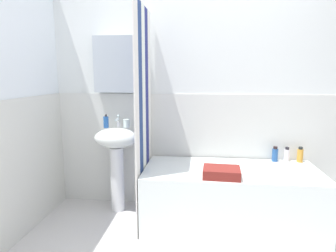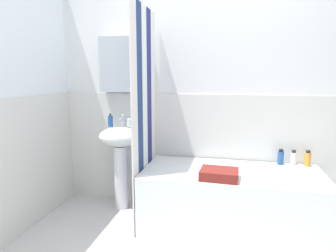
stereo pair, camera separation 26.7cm
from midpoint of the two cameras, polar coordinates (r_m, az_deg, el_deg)
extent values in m
cube|color=white|center=(3.06, 10.14, 6.07)|extent=(3.60, 0.05, 2.40)
cube|color=silver|center=(3.12, 9.78, -5.03)|extent=(3.60, 0.02, 1.20)
cube|color=silver|center=(3.11, -6.18, 11.70)|extent=(0.48, 0.12, 0.56)
cube|color=white|center=(2.72, -26.36, 4.77)|extent=(0.05, 1.81, 2.40)
cube|color=silver|center=(2.80, -24.89, -7.52)|extent=(0.02, 1.81, 1.20)
cylinder|color=white|center=(3.15, -6.66, -9.87)|extent=(0.14, 0.14, 0.67)
ellipsoid|color=white|center=(3.03, -6.82, -2.14)|extent=(0.44, 0.34, 0.20)
cylinder|color=silver|center=(3.10, -6.27, 0.49)|extent=(0.03, 0.03, 0.05)
cylinder|color=silver|center=(3.05, -6.58, 1.36)|extent=(0.02, 0.10, 0.02)
sphere|color=silver|center=(3.09, -6.30, 2.05)|extent=(0.03, 0.03, 0.03)
cylinder|color=#2656A1|center=(3.06, -8.62, 0.90)|extent=(0.05, 0.05, 0.11)
sphere|color=#2B2828|center=(3.05, -8.65, 2.18)|extent=(0.02, 0.02, 0.02)
cylinder|color=silver|center=(3.04, -4.80, 0.63)|extent=(0.07, 0.07, 0.08)
cube|color=white|center=(2.86, 14.77, -13.61)|extent=(1.59, 0.74, 0.54)
cube|color=white|center=(2.45, -3.42, 0.63)|extent=(0.01, 0.15, 2.00)
cube|color=navy|center=(2.59, -2.55, 1.13)|extent=(0.01, 0.15, 2.00)
cube|color=white|center=(2.73, -1.76, 1.58)|extent=(0.01, 0.15, 2.00)
cube|color=navy|center=(2.88, -1.05, 1.99)|extent=(0.01, 0.15, 2.00)
cube|color=white|center=(3.02, -0.41, 2.36)|extent=(0.01, 0.15, 2.00)
cylinder|color=gold|center=(3.15, 27.62, -5.78)|extent=(0.06, 0.06, 0.13)
cylinder|color=#212728|center=(3.13, 27.73, -4.42)|extent=(0.04, 0.04, 0.02)
cylinder|color=white|center=(3.13, 25.36, -5.77)|extent=(0.05, 0.05, 0.12)
cylinder|color=#252228|center=(3.11, 25.46, -4.48)|extent=(0.04, 0.04, 0.02)
cylinder|color=#29579C|center=(3.09, 23.30, -5.75)|extent=(0.06, 0.06, 0.13)
cylinder|color=black|center=(3.08, 23.39, -4.39)|extent=(0.04, 0.04, 0.02)
cube|color=maroon|center=(2.53, 12.89, -9.10)|extent=(0.32, 0.25, 0.08)
camera|label=1|loc=(0.13, -87.14, 0.49)|focal=31.55mm
camera|label=2|loc=(0.13, 92.86, -0.49)|focal=31.55mm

